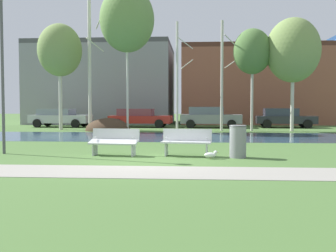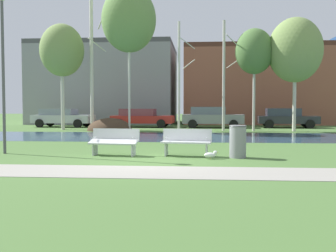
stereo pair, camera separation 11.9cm
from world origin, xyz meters
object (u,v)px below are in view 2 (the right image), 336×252
at_px(bench_right, 187,141).
at_px(parked_van_nearest_silver, 62,117).
at_px(streetlamp, 3,46).
at_px(seagull, 211,155).
at_px(trash_bin, 238,141).
at_px(parked_wagon_fourth_dark, 286,117).
at_px(parked_sedan_second_red, 141,117).
at_px(bench_left, 114,141).
at_px(parked_hatch_third_grey, 212,117).

height_order(bench_right, parked_van_nearest_silver, parked_van_nearest_silver).
distance_m(bench_right, streetlamp, 6.95).
bearing_deg(seagull, streetlamp, 172.84).
distance_m(trash_bin, parked_wagon_fourth_dark, 18.42).
relative_size(trash_bin, seagull, 2.34).
height_order(streetlamp, parked_sedan_second_red, streetlamp).
xyz_separation_m(bench_left, seagull, (3.12, -0.68, -0.34)).
height_order(bench_left, parked_van_nearest_silver, parked_van_nearest_silver).
distance_m(trash_bin, seagull, 1.01).
bearing_deg(parked_wagon_fourth_dark, streetlamp, -127.35).
xyz_separation_m(parked_hatch_third_grey, parked_wagon_fourth_dark, (5.52, 0.54, -0.05)).
bearing_deg(bench_left, seagull, -12.21).
distance_m(trash_bin, streetlamp, 8.41).
xyz_separation_m(parked_sedan_second_red, parked_hatch_third_grey, (5.35, -0.38, 0.06)).
distance_m(streetlamp, parked_wagon_fourth_dark, 21.76).
height_order(seagull, streetlamp, streetlamp).
distance_m(bench_right, parked_sedan_second_red, 17.64).
relative_size(streetlamp, parked_wagon_fourth_dark, 1.23).
distance_m(bench_right, parked_wagon_fourth_dark, 18.66).
bearing_deg(parked_wagon_fourth_dark, bench_left, -118.10).
xyz_separation_m(parked_van_nearest_silver, parked_hatch_third_grey, (11.49, -0.29, 0.06)).
distance_m(bench_right, parked_hatch_third_grey, 16.86).
bearing_deg(bench_left, trash_bin, -4.31).
distance_m(parked_sedan_second_red, parked_wagon_fourth_dark, 10.87).
xyz_separation_m(bench_left, parked_sedan_second_red, (-1.61, 17.18, 0.28)).
distance_m(bench_right, trash_bin, 1.64).
relative_size(bench_left, trash_bin, 1.62).
bearing_deg(parked_wagon_fourth_dark, parked_van_nearest_silver, -179.18).
xyz_separation_m(bench_right, streetlamp, (-6.19, 0.20, 3.16)).
distance_m(bench_left, parked_van_nearest_silver, 18.78).
xyz_separation_m(seagull, parked_hatch_third_grey, (0.62, 17.48, 0.68)).
bearing_deg(parked_sedan_second_red, seagull, -75.16).
xyz_separation_m(seagull, parked_van_nearest_silver, (-10.88, 17.77, 0.62)).
bearing_deg(parked_hatch_third_grey, parked_wagon_fourth_dark, 5.54).
xyz_separation_m(trash_bin, streetlamp, (-7.80, 0.50, 3.10)).
bearing_deg(trash_bin, parked_van_nearest_silver, 123.98).
relative_size(trash_bin, parked_wagon_fourth_dark, 0.23).
bearing_deg(seagull, trash_bin, 23.90).
bearing_deg(streetlamp, trash_bin, -3.64).
height_order(seagull, parked_hatch_third_grey, parked_hatch_third_grey).
bearing_deg(parked_sedan_second_red, parked_wagon_fourth_dark, 0.83).
bearing_deg(bench_left, streetlamp, 177.06).
height_order(parked_van_nearest_silver, parked_hatch_third_grey, parked_hatch_third_grey).
distance_m(bench_left, trash_bin, 3.98).
xyz_separation_m(bench_right, parked_sedan_second_red, (-3.97, 17.18, 0.28)).
relative_size(bench_left, streetlamp, 0.30).
relative_size(bench_right, trash_bin, 1.62).
relative_size(seagull, streetlamp, 0.08).
bearing_deg(bench_right, parked_wagon_fourth_dark, 68.31).
distance_m(streetlamp, parked_van_nearest_silver, 17.59).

